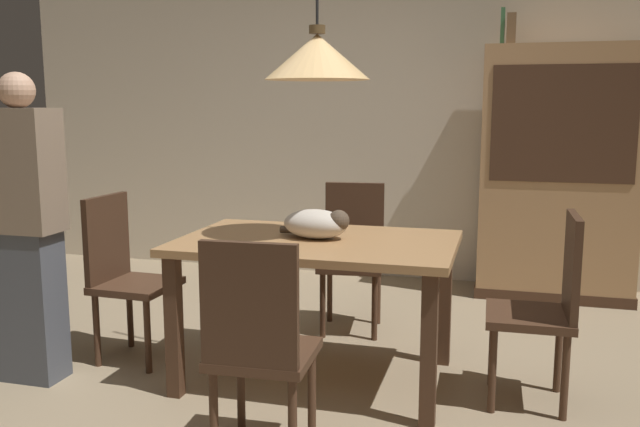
% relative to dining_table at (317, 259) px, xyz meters
% --- Properties ---
extents(ground, '(10.00, 10.00, 0.00)m').
position_rel_dining_table_xyz_m(ground, '(-0.07, -0.36, -0.65)').
color(ground, '#998466').
extents(back_wall, '(6.40, 0.10, 2.90)m').
position_rel_dining_table_xyz_m(back_wall, '(-0.07, 2.29, 0.80)').
color(back_wall, beige).
rests_on(back_wall, ground).
extents(dining_table, '(1.40, 0.90, 0.75)m').
position_rel_dining_table_xyz_m(dining_table, '(0.00, 0.00, 0.00)').
color(dining_table, '#A87A4C').
rests_on(dining_table, ground).
extents(chair_near_front, '(0.42, 0.42, 0.93)m').
position_rel_dining_table_xyz_m(chair_near_front, '(0.00, -0.88, -0.14)').
color(chair_near_front, '#472D1E').
rests_on(chair_near_front, ground).
extents(chair_left_side, '(0.42, 0.42, 0.93)m').
position_rel_dining_table_xyz_m(chair_left_side, '(-1.13, 0.00, -0.14)').
color(chair_left_side, '#472D1E').
rests_on(chair_left_side, ground).
extents(chair_far_back, '(0.44, 0.44, 0.93)m').
position_rel_dining_table_xyz_m(chair_far_back, '(-0.01, 0.88, -0.14)').
color(chair_far_back, '#472D1E').
rests_on(chair_far_back, ground).
extents(chair_right_side, '(0.41, 0.41, 0.93)m').
position_rel_dining_table_xyz_m(chair_right_side, '(1.13, 0.00, -0.14)').
color(chair_right_side, '#472D1E').
rests_on(chair_right_side, ground).
extents(cat_sleeping, '(0.39, 0.26, 0.16)m').
position_rel_dining_table_xyz_m(cat_sleeping, '(-0.00, 0.02, 0.18)').
color(cat_sleeping, beige).
rests_on(cat_sleeping, dining_table).
extents(pendant_lamp, '(0.52, 0.52, 1.30)m').
position_rel_dining_table_xyz_m(pendant_lamp, '(0.00, 0.00, 1.01)').
color(pendant_lamp, '#E5B775').
extents(hutch_bookcase, '(1.12, 0.45, 1.85)m').
position_rel_dining_table_xyz_m(hutch_bookcase, '(1.28, 1.96, 0.24)').
color(hutch_bookcase, tan).
rests_on(hutch_bookcase, ground).
extents(book_green_slim, '(0.03, 0.20, 0.26)m').
position_rel_dining_table_xyz_m(book_green_slim, '(0.85, 1.96, 1.33)').
color(book_green_slim, '#427A4C').
rests_on(book_green_slim, hutch_bookcase).
extents(book_brown_thick, '(0.06, 0.24, 0.22)m').
position_rel_dining_table_xyz_m(book_brown_thick, '(0.91, 1.96, 1.31)').
color(book_brown_thick, brown).
rests_on(book_brown_thick, hutch_bookcase).
extents(person_standing, '(0.36, 0.22, 1.59)m').
position_rel_dining_table_xyz_m(person_standing, '(-1.44, -0.39, 0.15)').
color(person_standing, '#4C515B').
rests_on(person_standing, ground).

